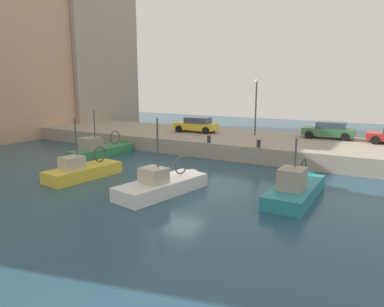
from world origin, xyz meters
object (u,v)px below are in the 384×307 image
Objects in this scene: fishing_boat_green at (104,153)px; parked_car_green at (329,130)px; mooring_bollard_south at (259,143)px; fishing_boat_yellow at (88,175)px; parked_car_yellow at (196,125)px; fishing_boat_white at (167,190)px; quay_streetlamp at (256,98)px; fishing_boat_teal at (297,194)px; mooring_bollard_mid at (209,139)px.

fishing_boat_green is 1.57× the size of parked_car_green.
fishing_boat_green is 12.44m from mooring_bollard_south.
parked_car_yellow is (13.54, -0.03, 1.81)m from fishing_boat_yellow.
fishing_boat_white is at bearing 168.20° from mooring_bollard_south.
quay_streetlamp is at bearing 2.09° from fishing_boat_white.
fishing_boat_teal is 13.20m from parked_car_green.
parked_car_green is 7.48× the size of mooring_bollard_south.
mooring_bollard_mid is at bearing 132.35° from parked_car_green.
fishing_boat_yellow reaches higher than parked_car_yellow.
quay_streetlamp is at bearing -15.93° from mooring_bollard_mid.
mooring_bollard_south is at bearing -11.80° from fishing_boat_white.
fishing_boat_yellow is at bearing 102.36° from fishing_boat_teal.
fishing_boat_white is (-5.84, -10.13, -0.05)m from fishing_boat_green.
parked_car_green is 10.24m from mooring_bollard_mid.
fishing_boat_white is 1.31× the size of quay_streetlamp.
fishing_boat_teal is at bearing -77.64° from fishing_boat_yellow.
fishing_boat_teal is 14.26m from quay_streetlamp.
quay_streetlamp is at bearing -20.56° from fishing_boat_yellow.
parked_car_green is 1.00× the size of parked_car_yellow.
fishing_boat_yellow is 0.89× the size of fishing_boat_white.
fishing_boat_green is (5.77, 4.17, 0.04)m from fishing_boat_yellow.
parked_car_yellow is at bearing 58.77° from mooring_bollard_south.
mooring_bollard_mid is at bearing -141.29° from parked_car_yellow.
parked_car_yellow is at bearing -0.15° from fishing_boat_yellow.
mooring_bollard_south is 6.82m from quay_streetlamp.
parked_car_green is at bearing -79.16° from parked_car_yellow.
fishing_boat_white is at bearing 161.05° from parked_car_green.
fishing_boat_white reaches higher than mooring_bollard_south.
mooring_bollard_south is (-6.89, 3.56, -0.44)m from parked_car_green.
fishing_boat_teal is 11.50× the size of mooring_bollard_south.
mooring_bollard_mid is (8.82, -3.82, 1.37)m from fishing_boat_yellow.
mooring_bollard_south is (8.82, -7.82, 1.37)m from fishing_boat_yellow.
fishing_boat_teal is 7.65m from mooring_bollard_south.
mooring_bollard_mid is at bearing -69.08° from fishing_boat_green.
quay_streetlamp is at bearing 29.61° from fishing_boat_teal.
fishing_boat_yellow is 0.89× the size of fishing_boat_teal.
parked_car_green is at bearing -18.95° from fishing_boat_white.
mooring_bollard_south is 1.00× the size of mooring_bollard_mid.
mooring_bollard_mid is at bearing 90.00° from mooring_bollard_south.
fishing_boat_teal is 11.50× the size of mooring_bollard_mid.
mooring_bollard_south is (8.89, -1.86, 1.38)m from fishing_boat_white.
parked_car_green is 11.55m from parked_car_yellow.
mooring_bollard_south is at bearing -90.00° from mooring_bollard_mid.
fishing_boat_teal is 1.54× the size of parked_car_green.
quay_streetlamp reaches higher than fishing_boat_green.
fishing_boat_yellow is 9.71m from mooring_bollard_mid.
fishing_boat_teal reaches higher than mooring_bollard_south.
fishing_boat_green is 18.54m from parked_car_green.
fishing_boat_teal is 10.44m from mooring_bollard_mid.
fishing_boat_yellow is 11.87m from mooring_bollard_south.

